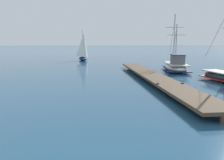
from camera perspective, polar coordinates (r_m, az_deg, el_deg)
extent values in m
cube|color=brown|center=(18.85, 9.80, 0.96)|extent=(1.95, 19.99, 0.16)
cylinder|color=#4C3D2D|center=(14.22, 15.21, -2.83)|extent=(0.36, 0.36, 0.29)
cylinder|color=#4C3D2D|center=(18.89, 9.79, 0.29)|extent=(0.36, 0.36, 0.29)
cylinder|color=#4C3D2D|center=(23.69, 6.54, 2.16)|extent=(0.36, 0.36, 0.29)
cylinder|color=#4C3D2D|center=(28.55, 4.38, 3.39)|extent=(0.36, 0.36, 0.29)
cube|color=#333338|center=(14.83, 10.99, -0.83)|extent=(0.12, 0.20, 0.08)
cube|color=#333338|center=(15.37, 16.71, -0.71)|extent=(0.12, 0.20, 0.08)
ellipsoid|color=silver|center=(25.84, 15.14, 3.06)|extent=(3.20, 6.42, 0.81)
cube|color=#B2AD9E|center=(25.80, 15.18, 3.87)|extent=(2.84, 5.77, 0.08)
cube|color=#19234C|center=(25.86, 15.13, 2.66)|extent=(3.20, 6.31, 0.08)
cube|color=#565B66|center=(24.86, 15.58, 4.83)|extent=(1.50, 1.77, 0.93)
cube|color=#3D3D42|center=(24.83, 15.63, 5.97)|extent=(1.62, 1.91, 0.06)
cylinder|color=#B2ADA3|center=(26.01, 15.26, 8.44)|extent=(0.11, 0.11, 4.03)
cylinder|color=#B2ADA3|center=(26.01, 15.34, 10.48)|extent=(1.84, 0.41, 0.06)
cylinder|color=#333338|center=(27.08, 14.89, 8.90)|extent=(0.42, 2.07, 2.99)
cylinder|color=#B2ADA3|center=(27.37, 14.82, 9.75)|extent=(0.11, 0.11, 5.24)
cylinder|color=#B2ADA3|center=(27.41, 14.93, 12.21)|extent=(1.84, 0.41, 0.06)
cylinder|color=#333338|center=(28.77, 14.39, 10.25)|extent=(0.54, 2.68, 3.88)
cylinder|color=#333338|center=(20.76, 24.17, 10.48)|extent=(0.40, 2.84, 4.08)
ellipsoid|color=navy|center=(39.13, -7.06, 5.15)|extent=(1.92, 3.89, 0.60)
cylinder|color=#B2ADA3|center=(39.13, -7.16, 8.85)|extent=(0.08, 0.08, 4.45)
cone|color=silver|center=(38.79, -7.05, 8.52)|extent=(2.62, 2.34, 3.96)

